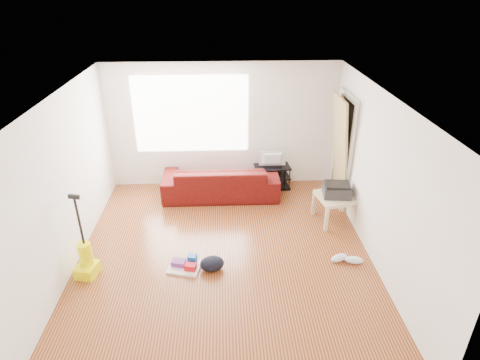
{
  "coord_description": "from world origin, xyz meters",
  "views": [
    {
      "loc": [
        0.01,
        -5.02,
        3.91
      ],
      "look_at": [
        0.27,
        0.6,
        1.02
      ],
      "focal_mm": 30.0,
      "sensor_mm": 36.0,
      "label": 1
    }
  ],
  "objects_px": {
    "tv_stand": "(272,177)",
    "side_table": "(336,200)",
    "sofa": "(221,195)",
    "cleaning_tray": "(186,265)",
    "bucket": "(223,201)",
    "vacuum": "(86,260)",
    "backpack": "(212,269)"
  },
  "relations": [
    {
      "from": "backpack",
      "to": "vacuum",
      "type": "bearing_deg",
      "value": 169.01
    },
    {
      "from": "side_table",
      "to": "vacuum",
      "type": "xyz_separation_m",
      "value": [
        -3.95,
        -1.26,
        -0.18
      ]
    },
    {
      "from": "cleaning_tray",
      "to": "tv_stand",
      "type": "bearing_deg",
      "value": 57.49
    },
    {
      "from": "sofa",
      "to": "cleaning_tray",
      "type": "distance_m",
      "value": 2.26
    },
    {
      "from": "cleaning_tray",
      "to": "vacuum",
      "type": "bearing_deg",
      "value": -177.26
    },
    {
      "from": "sofa",
      "to": "tv_stand",
      "type": "height_order",
      "value": "tv_stand"
    },
    {
      "from": "sofa",
      "to": "bucket",
      "type": "height_order",
      "value": "sofa"
    },
    {
      "from": "side_table",
      "to": "bucket",
      "type": "height_order",
      "value": "side_table"
    },
    {
      "from": "tv_stand",
      "to": "side_table",
      "type": "distance_m",
      "value": 1.61
    },
    {
      "from": "cleaning_tray",
      "to": "backpack",
      "type": "height_order",
      "value": "cleaning_tray"
    },
    {
      "from": "side_table",
      "to": "backpack",
      "type": "relative_size",
      "value": 1.97
    },
    {
      "from": "tv_stand",
      "to": "vacuum",
      "type": "xyz_separation_m",
      "value": [
        -2.99,
        -2.54,
        -0.01
      ]
    },
    {
      "from": "side_table",
      "to": "vacuum",
      "type": "relative_size",
      "value": 0.55
    },
    {
      "from": "side_table",
      "to": "tv_stand",
      "type": "bearing_deg",
      "value": 127.02
    },
    {
      "from": "tv_stand",
      "to": "backpack",
      "type": "height_order",
      "value": "tv_stand"
    },
    {
      "from": "bucket",
      "to": "cleaning_tray",
      "type": "distance_m",
      "value": 2.03
    },
    {
      "from": "side_table",
      "to": "backpack",
      "type": "height_order",
      "value": "side_table"
    },
    {
      "from": "tv_stand",
      "to": "side_table",
      "type": "bearing_deg",
      "value": -59.09
    },
    {
      "from": "tv_stand",
      "to": "cleaning_tray",
      "type": "distance_m",
      "value": 2.94
    },
    {
      "from": "sofa",
      "to": "backpack",
      "type": "bearing_deg",
      "value": 86.43
    },
    {
      "from": "cleaning_tray",
      "to": "vacuum",
      "type": "distance_m",
      "value": 1.43
    },
    {
      "from": "tv_stand",
      "to": "cleaning_tray",
      "type": "xyz_separation_m",
      "value": [
        -1.57,
        -2.47,
        -0.2
      ]
    },
    {
      "from": "bucket",
      "to": "vacuum",
      "type": "distance_m",
      "value": 2.83
    },
    {
      "from": "cleaning_tray",
      "to": "bucket",
      "type": "bearing_deg",
      "value": 73.91
    },
    {
      "from": "cleaning_tray",
      "to": "backpack",
      "type": "distance_m",
      "value": 0.4
    },
    {
      "from": "side_table",
      "to": "bucket",
      "type": "bearing_deg",
      "value": 159.07
    },
    {
      "from": "side_table",
      "to": "vacuum",
      "type": "bearing_deg",
      "value": -162.3
    },
    {
      "from": "tv_stand",
      "to": "vacuum",
      "type": "relative_size",
      "value": 0.57
    },
    {
      "from": "vacuum",
      "to": "tv_stand",
      "type": "bearing_deg",
      "value": 52.82
    },
    {
      "from": "tv_stand",
      "to": "bucket",
      "type": "distance_m",
      "value": 1.17
    },
    {
      "from": "tv_stand",
      "to": "side_table",
      "type": "relative_size",
      "value": 1.04
    },
    {
      "from": "backpack",
      "to": "bucket",
      "type": "bearing_deg",
      "value": 73.58
    }
  ]
}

